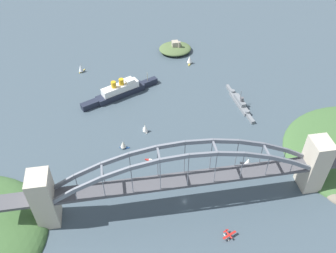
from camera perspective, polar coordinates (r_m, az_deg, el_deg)
The scene contains 13 objects.
ground_plane at distance 289.19m, azimuth 2.64°, elevation -11.69°, with size 1400.00×1400.00×0.00m, color #3D4C56.
harbor_arch_bridge at distance 268.60m, azimuth 2.81°, elevation -8.37°, with size 267.53×18.37×59.67m.
ocean_liner at distance 386.44m, azimuth -7.59°, elevation 5.62°, with size 84.56×44.13×20.45m.
naval_cruiser at distance 379.84m, azimuth 11.32°, elevation 3.76°, with size 10.86×64.80×17.32m.
fort_island_mid_harbor at distance 462.49m, azimuth 1.14°, elevation 12.28°, with size 40.52×36.09×14.85m.
seaplane_taxiing_near_bridge at distance 273.03m, azimuth 9.61°, elevation -16.63°, with size 11.20×8.11×5.00m.
small_boat_0 at distance 433.68m, azimuth -13.67°, elevation 9.01°, with size 8.14×8.51×11.45m.
small_boat_1 at distance 340.36m, azimuth -3.64°, elevation -0.24°, with size 5.98×9.08×10.31m.
small_boat_2 at distance 316.37m, azimuth 12.60°, elevation -5.50°, with size 9.96×8.92×10.31m.
small_boat_3 at distance 438.05m, azimuth 3.45°, elevation 10.58°, with size 7.45×10.48×11.84m.
small_boat_4 at distance 316.20m, azimuth -2.87°, elevation -5.35°, with size 8.45×4.76×1.79m.
small_boat_5 at distance 326.65m, azimuth -7.13°, elevation -2.86°, with size 8.94×5.87×9.11m.
channel_marker_buoy at distance 310.60m, azimuth -6.06°, elevation -6.60°, with size 2.20×2.20×2.75m.
Camera 1 is at (-40.79, -167.25, 232.37)m, focal length 38.40 mm.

